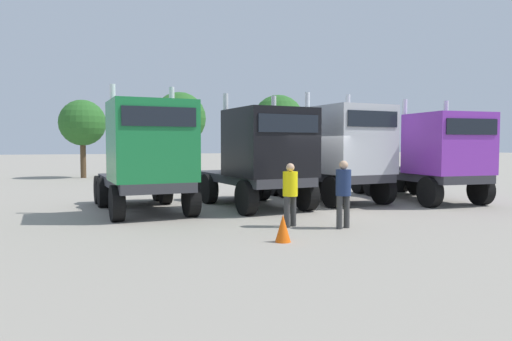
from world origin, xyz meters
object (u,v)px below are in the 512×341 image
Objects in this scene: semi_truck_black at (261,156)px; visitor_in_hivis at (290,190)px; semi_truck_purple at (434,156)px; semi_truck_silver at (341,152)px; visitor_with_camera at (343,189)px; traffic_cone_near at (283,228)px; semi_truck_green at (148,157)px.

semi_truck_black is 3.46× the size of visitor_in_hivis.
semi_truck_purple is at bearing 79.12° from semi_truck_black.
semi_truck_silver is 5.63m from visitor_with_camera.
visitor_in_hivis is 2.71× the size of traffic_cone_near.
semi_truck_green is 0.99× the size of semi_truck_black.
semi_truck_silver is 7.85m from traffic_cone_near.
semi_truck_silver reaches higher than visitor_in_hivis.
semi_truck_black is at bearing 171.02° from visitor_with_camera.
visitor_with_camera is at bearing 41.95° from semi_truck_green.
semi_truck_purple is (6.84, -0.59, -0.07)m from semi_truck_black.
semi_truck_green is at bearing -166.46° from visitor_in_hivis.
semi_truck_purple is 3.68× the size of visitor_in_hivis.
visitor_with_camera is at bearing 25.68° from traffic_cone_near.
semi_truck_purple is 3.52× the size of visitor_with_camera.
visitor_with_camera is (4.48, -4.34, -0.79)m from semi_truck_green.
visitor_in_hivis is (-3.98, -4.13, -0.93)m from semi_truck_silver.
visitor_with_camera is at bearing -55.93° from semi_truck_purple.
traffic_cone_near is at bearing -81.98° from visitor_with_camera.
semi_truck_silver is 0.94× the size of semi_truck_purple.
visitor_with_camera is at bearing -34.89° from semi_truck_silver.
semi_truck_silver reaches higher than traffic_cone_near.
semi_truck_black is at bearing 142.86° from visitor_in_hivis.
visitor_in_hivis is (3.27, -3.64, -0.84)m from semi_truck_green.
semi_truck_black is 5.76m from traffic_cone_near.
semi_truck_black is at bearing -91.79° from semi_truck_purple.
visitor_with_camera is (1.21, -0.70, 0.05)m from visitor_in_hivis.
visitor_with_camera is 2.53m from traffic_cone_near.
semi_truck_purple is (10.66, -0.63, -0.07)m from semi_truck_green.
semi_truck_purple is 8.02m from visitor_in_hivis.
semi_truck_green is 4.96m from visitor_in_hivis.
semi_truck_black is at bearing 85.36° from semi_truck_green.
semi_truck_purple is (3.41, -1.12, -0.17)m from semi_truck_silver.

